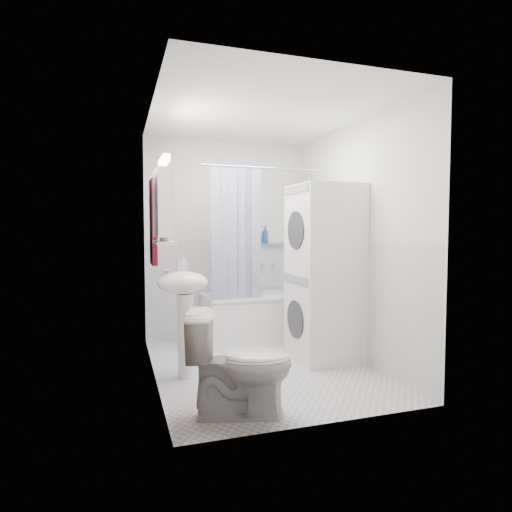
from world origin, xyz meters
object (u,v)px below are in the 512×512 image
object	(u,v)px
sink	(184,299)
washer_dryer	(324,273)
bathtub	(266,315)
toilet	(240,364)

from	to	relation	value
sink	washer_dryer	distance (m)	1.45
bathtub	toilet	size ratio (longest dim) A/B	1.96
washer_dryer	toilet	size ratio (longest dim) A/B	2.36
sink	toilet	bearing A→B (deg)	-73.62
bathtub	washer_dryer	world-z (taller)	washer_dryer
sink	toilet	size ratio (longest dim) A/B	1.39
toilet	washer_dryer	bearing A→B (deg)	-33.65
bathtub	sink	distance (m)	1.56
sink	toilet	distance (m)	0.99
washer_dryer	toilet	bearing A→B (deg)	-139.90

